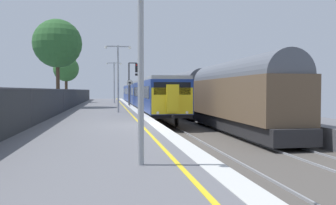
# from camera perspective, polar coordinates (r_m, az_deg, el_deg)

# --- Properties ---
(ground) EXTENTS (17.40, 110.00, 1.21)m
(ground) POSITION_cam_1_polar(r_m,az_deg,el_deg) (17.61, 5.46, -5.54)
(ground) COLOR slate
(commuter_train_at_platform) EXTENTS (2.83, 41.05, 3.81)m
(commuter_train_at_platform) POSITION_cam_1_polar(r_m,az_deg,el_deg) (42.41, -4.22, 1.42)
(commuter_train_at_platform) COLOR navy
(commuter_train_at_platform) RESTS_ON ground
(freight_train_adjacent_track) EXTENTS (2.60, 44.69, 4.55)m
(freight_train_adjacent_track) POSITION_cam_1_polar(r_m,az_deg,el_deg) (36.98, 2.87, 1.67)
(freight_train_adjacent_track) COLOR #232326
(freight_train_adjacent_track) RESTS_ON ground
(signal_gantry) EXTENTS (1.10, 0.24, 4.84)m
(signal_gantry) POSITION_cam_1_polar(r_m,az_deg,el_deg) (39.73, -5.99, 3.91)
(signal_gantry) COLOR #47474C
(signal_gantry) RESTS_ON ground
(speed_limit_sign) EXTENTS (0.59, 0.08, 2.78)m
(speed_limit_sign) POSITION_cam_1_polar(r_m,az_deg,el_deg) (36.47, -6.25, 2.10)
(speed_limit_sign) COLOR #59595B
(speed_limit_sign) RESTS_ON ground
(platform_lamp_near) EXTENTS (2.00, 0.20, 5.55)m
(platform_lamp_near) POSITION_cam_1_polar(r_m,az_deg,el_deg) (8.09, -4.49, 13.26)
(platform_lamp_near) COLOR #93999E
(platform_lamp_near) RESTS_ON ground
(platform_lamp_mid) EXTENTS (2.00, 0.20, 5.15)m
(platform_lamp_mid) POSITION_cam_1_polar(r_m,az_deg,el_deg) (27.13, -8.15, 4.88)
(platform_lamp_mid) COLOR #93999E
(platform_lamp_mid) RESTS_ON ground
(platform_lamp_far) EXTENTS (2.00, 0.20, 5.36)m
(platform_lamp_far) POSITION_cam_1_polar(r_m,az_deg,el_deg) (46.31, -8.77, 3.81)
(platform_lamp_far) COLOR #93999E
(platform_lamp_far) RESTS_ON ground
(platform_back_fence) EXTENTS (0.07, 99.00, 1.80)m
(platform_back_fence) POSITION_cam_1_polar(r_m,az_deg,el_deg) (17.23, -21.47, -0.66)
(platform_back_fence) COLOR #282B2D
(platform_back_fence) RESTS_ON ground
(background_tree_left) EXTENTS (4.72, 4.72, 8.63)m
(background_tree_left) POSITION_cam_1_polar(r_m,az_deg,el_deg) (36.09, -17.49, 8.89)
(background_tree_left) COLOR #473323
(background_tree_left) RESTS_ON ground
(background_tree_centre) EXTENTS (3.46, 3.46, 6.38)m
(background_tree_centre) POSITION_cam_1_polar(r_m,az_deg,el_deg) (49.98, -16.40, 5.16)
(background_tree_centre) COLOR #473323
(background_tree_centre) RESTS_ON ground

